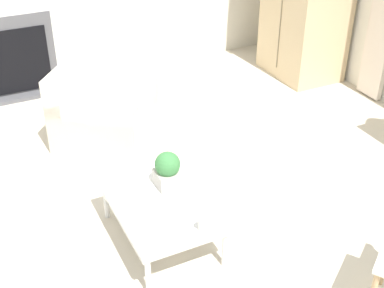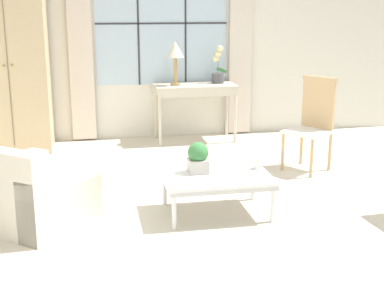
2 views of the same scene
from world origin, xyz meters
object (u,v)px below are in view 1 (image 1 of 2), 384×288
at_px(coffee_table, 161,205).
at_px(pillar_candle, 203,225).
at_px(fireplace, 9,27).
at_px(potted_plant_small, 168,170).
at_px(armchair_upholstered, 102,115).

height_order(coffee_table, pillar_candle, pillar_candle).
bearing_deg(fireplace, coffee_table, 8.98).
bearing_deg(potted_plant_small, fireplace, -168.25).
height_order(potted_plant_small, pillar_candle, potted_plant_small).
xyz_separation_m(coffee_table, potted_plant_small, (-0.15, 0.12, 0.18)).
height_order(armchair_upholstered, pillar_candle, armchair_upholstered).
distance_m(fireplace, pillar_candle, 3.45).
xyz_separation_m(fireplace, pillar_candle, (3.38, 0.59, -0.36)).
relative_size(fireplace, coffee_table, 2.35).
bearing_deg(armchair_upholstered, potted_plant_small, 1.83).
xyz_separation_m(fireplace, coffee_table, (2.97, 0.47, -0.45)).
height_order(fireplace, potted_plant_small, fireplace).
bearing_deg(pillar_candle, coffee_table, -163.61).
bearing_deg(coffee_table, fireplace, -171.02).
relative_size(armchair_upholstered, coffee_table, 1.19).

